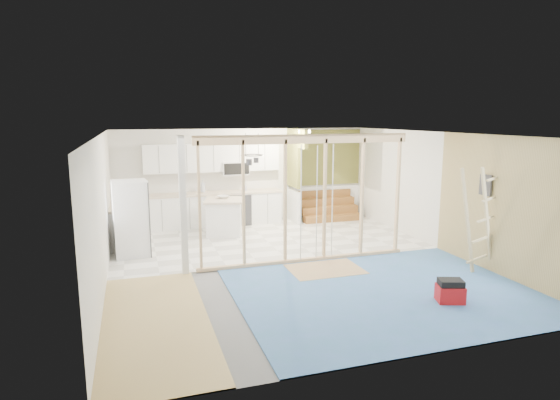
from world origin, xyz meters
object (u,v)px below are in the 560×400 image
object	(u,v)px
toolbox	(450,292)
ladder	(480,220)
fridge	(131,219)
island	(224,217)

from	to	relation	value
toolbox	ladder	size ratio (longest dim) A/B	0.24
fridge	island	distance (m)	2.53
island	ladder	distance (m)	5.91
ladder	toolbox	bearing A→B (deg)	-146.57
fridge	island	world-z (taller)	fridge
fridge	toolbox	xyz separation A→B (m)	(4.80, -4.19, -0.62)
island	ladder	size ratio (longest dim) A/B	0.57
ladder	island	bearing A→B (deg)	128.99
fridge	toolbox	distance (m)	6.40
fridge	ladder	size ratio (longest dim) A/B	0.81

